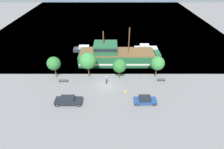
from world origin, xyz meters
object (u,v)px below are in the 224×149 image
object	(u,v)px
moored_boat_outer	(145,48)
parked_car_curb_mid	(68,101)
moored_boat_dockside	(86,49)
fire_hydrant	(125,91)
bench_promenade_west	(161,80)
pirate_ship	(116,56)
pedestrian_walking_near	(106,80)
parked_car_curb_front	(145,100)
bench_promenade_east	(63,81)

from	to	relation	value
moored_boat_outer	parked_car_curb_mid	size ratio (longest dim) A/B	1.32
moored_boat_dockside	moored_boat_outer	bearing A→B (deg)	1.01
fire_hydrant	bench_promenade_west	bearing A→B (deg)	25.66
parked_car_curb_mid	fire_hydrant	world-z (taller)	parked_car_curb_mid
pirate_ship	parked_car_curb_mid	bearing A→B (deg)	-120.46
fire_hydrant	pedestrian_walking_near	bearing A→B (deg)	141.06
moored_boat_outer	parked_car_curb_mid	xyz separation A→B (m)	(-17.42, -21.70, 0.04)
parked_car_curb_front	pedestrian_walking_near	world-z (taller)	pedestrian_walking_near
parked_car_curb_front	bench_promenade_east	distance (m)	17.58
bench_promenade_east	bench_promenade_west	size ratio (longest dim) A/B	1.18
moored_boat_dockside	bench_promenade_east	xyz separation A→B (m)	(-2.95, -14.84, -0.20)
pirate_ship	parked_car_curb_front	bearing A→B (deg)	-71.17
moored_boat_outer	bench_promenade_west	bearing A→B (deg)	-85.90
parked_car_curb_front	moored_boat_outer	bearing A→B (deg)	80.72
moored_boat_dockside	pedestrian_walking_near	xyz separation A→B (m)	(6.24, -15.30, 0.28)
fire_hydrant	moored_boat_outer	bearing A→B (deg)	69.68
parked_car_curb_front	fire_hydrant	bearing A→B (deg)	140.07
pedestrian_walking_near	pirate_ship	bearing A→B (deg)	76.55
moored_boat_dockside	parked_car_curb_front	bearing A→B (deg)	-57.64
bench_promenade_west	moored_boat_outer	bearing A→B (deg)	94.10
parked_car_curb_mid	moored_boat_dockside	bearing A→B (deg)	88.77
pirate_ship	parked_car_curb_front	size ratio (longest dim) A/B	4.88
pirate_ship	moored_boat_dockside	bearing A→B (deg)	142.77
bench_promenade_west	fire_hydrant	bearing A→B (deg)	-154.34
moored_boat_dockside	bench_promenade_west	size ratio (longest dim) A/B	4.54
pirate_ship	fire_hydrant	distance (m)	12.20
moored_boat_outer	moored_boat_dockside	bearing A→B (deg)	-178.99
parked_car_curb_front	pedestrian_walking_near	distance (m)	9.32
pedestrian_walking_near	parked_car_curb_front	bearing A→B (deg)	-39.41
fire_hydrant	bench_promenade_west	xyz separation A→B (m)	(7.97, 3.83, 0.02)
bench_promenade_west	pirate_ship	bearing A→B (deg)	139.73
pirate_ship	moored_boat_dockside	xyz separation A→B (m)	(-8.38, 6.37, -1.26)
parked_car_curb_mid	bench_promenade_west	bearing A→B (deg)	20.37
pirate_ship	pedestrian_walking_near	size ratio (longest dim) A/B	11.02
bench_promenade_east	bench_promenade_west	bearing A→B (deg)	0.84
moored_boat_outer	pedestrian_walking_near	size ratio (longest dim) A/B	3.52
fire_hydrant	bench_promenade_east	world-z (taller)	bench_promenade_east
moored_boat_outer	parked_car_curb_front	size ratio (longest dim) A/B	1.56
moored_boat_dockside	moored_boat_outer	size ratio (longest dim) A/B	1.10
moored_boat_dockside	parked_car_curb_front	distance (m)	25.11
pirate_ship	moored_boat_outer	distance (m)	10.93
pirate_ship	parked_car_curb_front	xyz separation A→B (m)	(5.06, -14.84, -1.22)
fire_hydrant	parked_car_curb_front	bearing A→B (deg)	-39.93
moored_boat_outer	fire_hydrant	xyz separation A→B (m)	(-6.91, -18.67, -0.30)
bench_promenade_west	parked_car_curb_front	bearing A→B (deg)	-124.45
parked_car_curb_mid	bench_promenade_east	size ratio (longest dim) A/B	2.67
pirate_ship	parked_car_curb_mid	world-z (taller)	pirate_ship
moored_boat_dockside	pedestrian_walking_near	size ratio (longest dim) A/B	3.87
moored_boat_dockside	pirate_ship	bearing A→B (deg)	-37.23
bench_promenade_east	bench_promenade_west	xyz separation A→B (m)	(20.96, 0.31, -0.01)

